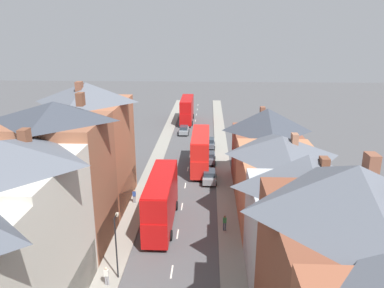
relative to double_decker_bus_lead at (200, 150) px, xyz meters
name	(u,v)px	position (x,y,z in m)	size (l,w,h in m)	color
pavement_left	(155,163)	(-6.89, 1.69, -2.75)	(2.20, 104.00, 0.14)	gray
pavement_right	(223,164)	(3.31, 1.69, -2.75)	(2.20, 104.00, 0.14)	gray
centre_line_dashes	(188,169)	(-1.79, -0.31, -2.81)	(0.14, 97.80, 0.01)	silver
terrace_row_left	(29,213)	(-11.98, -26.80, 3.68)	(8.00, 41.58, 14.25)	brown
terrace_row_right	(309,229)	(8.39, -26.81, 2.91)	(8.00, 48.18, 13.42)	#935138
double_decker_bus_lead	(200,150)	(0.00, 0.00, 0.00)	(2.74, 10.80, 5.30)	red
double_decker_bus_mid_street	(187,109)	(-3.60, 28.30, 0.00)	(2.74, 10.80, 5.30)	#B70F0F
double_decker_bus_far_approaching	(161,199)	(-3.60, -16.40, 0.00)	(2.74, 10.80, 5.30)	#B70F0F
car_near_blue	(209,176)	(1.31, -4.95, -1.97)	(1.90, 4.21, 1.68)	gray
car_near_silver	(209,157)	(1.31, 2.54, -1.97)	(1.90, 4.06, 1.69)	#4C515B
car_parked_right_a	(209,143)	(1.31, 10.25, -2.00)	(1.90, 4.22, 1.62)	#4C515B
car_mid_black	(184,130)	(-3.59, 18.50, -2.00)	(1.90, 4.12, 1.62)	gray
pedestrian_mid_left	(106,275)	(-6.69, -26.39, -1.78)	(0.36, 0.22, 1.61)	gray
pedestrian_mid_right	(225,222)	(2.85, -17.59, -1.78)	(0.36, 0.22, 1.61)	#3D4256
pedestrian_far_left	(134,196)	(-7.34, -11.83, -1.78)	(0.36, 0.22, 1.61)	gray
street_lamp	(116,243)	(-6.04, -25.27, 0.43)	(0.20, 1.12, 5.50)	black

